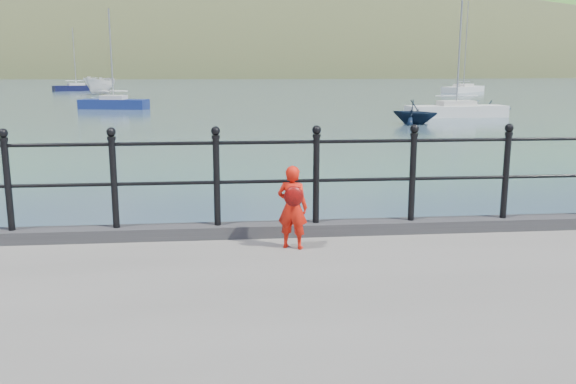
{
  "coord_description": "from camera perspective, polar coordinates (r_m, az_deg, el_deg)",
  "views": [
    {
      "loc": [
        -0.47,
        -7.34,
        3.03
      ],
      "look_at": [
        0.25,
        -0.2,
        1.55
      ],
      "focal_mm": 38.0,
      "sensor_mm": 36.0,
      "label": 1
    }
  ],
  "objects": [
    {
      "name": "ground",
      "position": [
        7.96,
        -1.98,
        -10.74
      ],
      "size": [
        600.0,
        600.0,
        0.0
      ],
      "primitive_type": "plane",
      "color": "#2D4251",
      "rests_on": "ground"
    },
    {
      "name": "sailboat_near",
      "position": [
        39.14,
        15.45,
        7.27
      ],
      "size": [
        6.22,
        2.05,
        8.44
      ],
      "rotation": [
        0.0,
        0.0,
        0.06
      ],
      "color": "silver",
      "rests_on": "ground"
    },
    {
      "name": "far_shore",
      "position": [
        251.1,
        3.16,
        5.76
      ],
      "size": [
        830.0,
        200.0,
        156.0
      ],
      "color": "#333A21",
      "rests_on": "ground"
    },
    {
      "name": "child",
      "position": [
        6.85,
        0.43,
        -1.36
      ],
      "size": [
        0.41,
        0.36,
        0.95
      ],
      "rotation": [
        0.0,
        0.0,
        2.75
      ],
      "color": "red",
      "rests_on": "quay"
    },
    {
      "name": "railing",
      "position": [
        7.31,
        -2.0,
        2.14
      ],
      "size": [
        18.11,
        0.11,
        1.2
      ],
      "color": "black",
      "rests_on": "kerb"
    },
    {
      "name": "sailboat_port",
      "position": [
        46.81,
        -15.98,
        7.89
      ],
      "size": [
        5.16,
        2.67,
        7.31
      ],
      "rotation": [
        0.0,
        0.0,
        -0.23
      ],
      "color": "navy",
      "rests_on": "ground"
    },
    {
      "name": "launch_blue",
      "position": [
        41.46,
        17.87,
        7.54
      ],
      "size": [
        4.6,
        5.39,
        0.94
      ],
      "primitive_type": "imported",
      "rotation": [
        0.0,
        0.0,
        0.34
      ],
      "color": "navy",
      "rests_on": "ground"
    },
    {
      "name": "kerb",
      "position": [
        7.47,
        -1.96,
        -3.53
      ],
      "size": [
        60.0,
        0.3,
        0.15
      ],
      "primitive_type": "cube",
      "color": "#28282B",
      "rests_on": "quay"
    },
    {
      "name": "sailboat_left",
      "position": [
        83.74,
        -19.19,
        9.15
      ],
      "size": [
        5.81,
        4.1,
        8.07
      ],
      "rotation": [
        0.0,
        0.0,
        0.47
      ],
      "color": "black",
      "rests_on": "ground"
    },
    {
      "name": "launch_navy",
      "position": [
        33.62,
        11.78,
        7.33
      ],
      "size": [
        3.27,
        3.23,
        1.31
      ],
      "primitive_type": "imported",
      "rotation": [
        0.0,
        0.0,
        0.89
      ],
      "color": "black",
      "rests_on": "ground"
    },
    {
      "name": "launch_white",
      "position": [
        71.05,
        -17.17,
        9.49
      ],
      "size": [
        3.6,
        5.59,
        2.02
      ],
      "primitive_type": "imported",
      "rotation": [
        0.0,
        0.0,
        -0.34
      ],
      "color": "silver",
      "rests_on": "ground"
    },
    {
      "name": "sailboat_far",
      "position": [
        78.12,
        16.08,
        9.21
      ],
      "size": [
        7.02,
        6.91,
        10.86
      ],
      "rotation": [
        0.0,
        0.0,
        0.77
      ],
      "color": "silver",
      "rests_on": "ground"
    }
  ]
}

